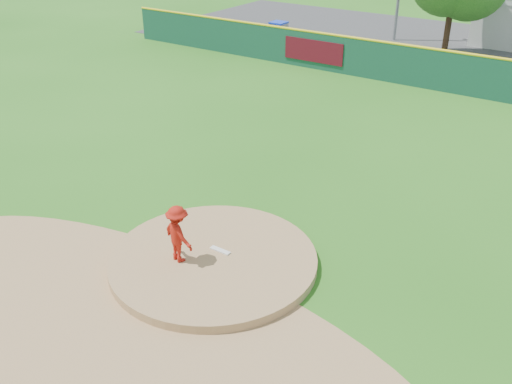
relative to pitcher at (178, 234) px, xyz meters
The scene contains 10 objects.
ground 1.36m from the pitcher, 43.90° to the left, with size 120.00×120.00×0.00m, color #286B19.
pitchers_mound 1.36m from the pitcher, 43.90° to the left, with size 5.50×5.50×0.50m, color #9E774C.
pitching_rubber 1.35m from the pitcher, 55.16° to the left, with size 0.60×0.15×0.04m, color white.
infield_dirt_arc 2.68m from the pitcher, 75.19° to the right, with size 15.40×15.40×0.01m, color #9E774C.
parking_lot 27.63m from the pitcher, 88.69° to the left, with size 44.00×16.00×0.02m, color #38383A.
pitcher is the anchor object (origin of this frame).
van 21.30m from the pitcher, 96.93° to the left, with size 2.06×4.47×1.24m, color white.
fence_banners 18.53m from the pitcher, 88.70° to the left, with size 17.31×0.04×1.20m.
playground_slide 24.63m from the pitcher, 116.49° to the left, with size 0.95×2.67×1.47m.
outfield_fence 18.62m from the pitcher, 88.05° to the left, with size 40.00×0.14×2.07m.
Camera 1 is at (7.99, -9.68, 8.80)m, focal length 40.00 mm.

